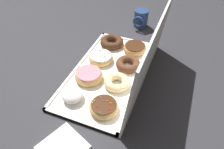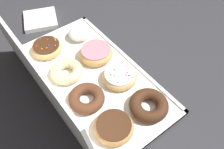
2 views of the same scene
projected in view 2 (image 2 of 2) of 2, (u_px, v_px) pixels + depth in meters
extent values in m
plane|color=#333338|center=(93.00, 79.00, 0.82)|extent=(3.00, 3.00, 0.00)
cube|color=white|center=(93.00, 78.00, 0.82)|extent=(0.57, 0.31, 0.01)
cube|color=white|center=(127.00, 58.00, 0.87)|extent=(0.57, 0.01, 0.01)
cube|color=white|center=(55.00, 100.00, 0.76)|extent=(0.57, 0.01, 0.01)
cube|color=white|center=(150.00, 140.00, 0.67)|extent=(0.01, 0.31, 0.01)
cube|color=white|center=(53.00, 34.00, 0.95)|extent=(0.01, 0.31, 0.01)
cube|color=white|center=(35.00, 73.00, 0.63)|extent=(0.57, 0.04, 0.32)
torus|color=#472816|center=(149.00, 105.00, 0.72)|extent=(0.12, 0.12, 0.04)
torus|color=#E5B770|center=(120.00, 77.00, 0.79)|extent=(0.12, 0.12, 0.03)
cylinder|color=white|center=(120.00, 74.00, 0.78)|extent=(0.10, 0.10, 0.01)
sphere|color=pink|center=(118.00, 83.00, 0.75)|extent=(0.01, 0.01, 0.01)
sphere|color=pink|center=(129.00, 79.00, 0.76)|extent=(0.00, 0.00, 0.00)
sphere|color=orange|center=(132.00, 78.00, 0.77)|extent=(0.00, 0.00, 0.00)
sphere|color=green|center=(111.00, 75.00, 0.77)|extent=(0.01, 0.01, 0.01)
sphere|color=green|center=(118.00, 76.00, 0.77)|extent=(0.00, 0.00, 0.00)
sphere|color=pink|center=(127.00, 72.00, 0.78)|extent=(0.01, 0.01, 0.01)
sphere|color=red|center=(126.00, 66.00, 0.80)|extent=(0.00, 0.00, 0.00)
sphere|color=red|center=(114.00, 70.00, 0.79)|extent=(0.01, 0.01, 0.01)
sphere|color=green|center=(114.00, 75.00, 0.77)|extent=(0.01, 0.01, 0.01)
sphere|color=pink|center=(126.00, 75.00, 0.77)|extent=(0.01, 0.01, 0.01)
sphere|color=blue|center=(129.00, 75.00, 0.77)|extent=(0.01, 0.01, 0.01)
torus|color=tan|center=(96.00, 53.00, 0.86)|extent=(0.12, 0.12, 0.04)
cylinder|color=pink|center=(96.00, 50.00, 0.84)|extent=(0.10, 0.10, 0.01)
ellipsoid|color=white|center=(79.00, 33.00, 0.92)|extent=(0.08, 0.08, 0.04)
torus|color=tan|center=(114.00, 127.00, 0.68)|extent=(0.11, 0.11, 0.03)
cylinder|color=#472816|center=(114.00, 125.00, 0.66)|extent=(0.10, 0.10, 0.01)
torus|color=#59331E|center=(87.00, 98.00, 0.74)|extent=(0.11, 0.11, 0.03)
torus|color=beige|center=(67.00, 71.00, 0.80)|extent=(0.11, 0.11, 0.04)
sphere|color=beige|center=(61.00, 63.00, 0.82)|extent=(0.02, 0.02, 0.02)
sphere|color=beige|center=(56.00, 68.00, 0.80)|extent=(0.02, 0.02, 0.02)
sphere|color=beige|center=(55.00, 74.00, 0.79)|extent=(0.02, 0.02, 0.02)
sphere|color=beige|center=(61.00, 78.00, 0.78)|extent=(0.02, 0.02, 0.02)
sphere|color=beige|center=(68.00, 78.00, 0.77)|extent=(0.02, 0.02, 0.02)
sphere|color=beige|center=(75.00, 74.00, 0.78)|extent=(0.02, 0.02, 0.02)
sphere|color=beige|center=(78.00, 68.00, 0.80)|extent=(0.02, 0.02, 0.02)
sphere|color=beige|center=(75.00, 63.00, 0.81)|extent=(0.02, 0.02, 0.02)
sphere|color=beige|center=(68.00, 61.00, 0.82)|extent=(0.02, 0.02, 0.02)
torus|color=tan|center=(47.00, 48.00, 0.88)|extent=(0.11, 0.11, 0.03)
cylinder|color=#472816|center=(46.00, 45.00, 0.86)|extent=(0.09, 0.09, 0.01)
sphere|color=red|center=(36.00, 46.00, 0.85)|extent=(0.01, 0.01, 0.01)
sphere|color=yellow|center=(54.00, 38.00, 0.88)|extent=(0.00, 0.00, 0.00)
sphere|color=orange|center=(47.00, 48.00, 0.85)|extent=(0.01, 0.01, 0.01)
sphere|color=pink|center=(55.00, 45.00, 0.86)|extent=(0.00, 0.00, 0.00)
sphere|color=blue|center=(49.00, 45.00, 0.86)|extent=(0.01, 0.01, 0.01)
sphere|color=green|center=(40.00, 38.00, 0.88)|extent=(0.01, 0.01, 0.01)
sphere|color=yellow|center=(56.00, 40.00, 0.87)|extent=(0.01, 0.01, 0.01)
sphere|color=white|center=(55.00, 38.00, 0.88)|extent=(0.00, 0.00, 0.00)
sphere|color=red|center=(47.00, 39.00, 0.88)|extent=(0.00, 0.00, 0.00)
sphere|color=orange|center=(42.00, 49.00, 0.85)|extent=(0.01, 0.01, 0.01)
cube|color=white|center=(40.00, 20.00, 1.01)|extent=(0.17, 0.17, 0.02)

